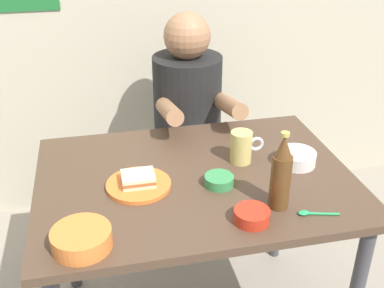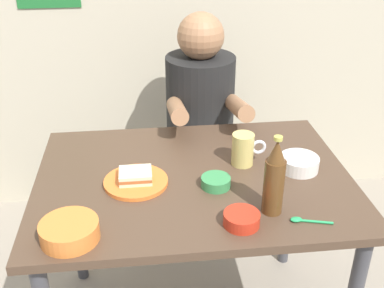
{
  "view_description": "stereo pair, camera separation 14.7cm",
  "coord_description": "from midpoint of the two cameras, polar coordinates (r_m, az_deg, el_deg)",
  "views": [
    {
      "loc": [
        -0.31,
        -1.36,
        1.61
      ],
      "look_at": [
        0.0,
        0.05,
        0.84
      ],
      "focal_mm": 43.78,
      "sensor_mm": 36.0,
      "label": 1
    },
    {
      "loc": [
        -0.17,
        -1.39,
        1.61
      ],
      "look_at": [
        0.0,
        0.05,
        0.84
      ],
      "focal_mm": 43.78,
      "sensor_mm": 36.0,
      "label": 2
    }
  ],
  "objects": [
    {
      "name": "beer_mug",
      "position": [
        1.71,
        3.65,
        -0.4
      ],
      "size": [
        0.13,
        0.08,
        0.12
      ],
      "color": "#D1BC66",
      "rests_on": "dining_table"
    },
    {
      "name": "rice_bowl_white",
      "position": [
        1.73,
        10.27,
        -1.67
      ],
      "size": [
        0.14,
        0.14,
        0.05
      ],
      "color": "silver",
      "rests_on": "dining_table"
    },
    {
      "name": "person_seated",
      "position": [
        2.2,
        -2.42,
        5.35
      ],
      "size": [
        0.33,
        0.56,
        0.72
      ],
      "color": "black",
      "rests_on": "stool"
    },
    {
      "name": "sauce_bowl_chili",
      "position": [
        1.42,
        4.35,
        -8.73
      ],
      "size": [
        0.11,
        0.11,
        0.04
      ],
      "color": "red",
      "rests_on": "dining_table"
    },
    {
      "name": "soup_bowl_orange",
      "position": [
        1.38,
        -16.37,
        -11.02
      ],
      "size": [
        0.17,
        0.17,
        0.05
      ],
      "color": "orange",
      "rests_on": "dining_table"
    },
    {
      "name": "sandwich",
      "position": [
        1.59,
        -9.22,
        -4.25
      ],
      "size": [
        0.11,
        0.09,
        0.04
      ],
      "color": "beige",
      "rests_on": "plate_orange"
    },
    {
      "name": "dining_table",
      "position": [
        1.7,
        -2.13,
        -6.6
      ],
      "size": [
        1.1,
        0.8,
        0.74
      ],
      "color": "#4C3828",
      "rests_on": "ground"
    },
    {
      "name": "spoon",
      "position": [
        1.48,
        11.53,
        -8.35
      ],
      "size": [
        0.13,
        0.04,
        0.01
      ],
      "color": "#26A559",
      "rests_on": "dining_table"
    },
    {
      "name": "plate_orange",
      "position": [
        1.6,
        -9.15,
        -5.01
      ],
      "size": [
        0.22,
        0.22,
        0.01
      ],
      "primitive_type": "cylinder",
      "color": "orange",
      "rests_on": "dining_table"
    },
    {
      "name": "dip_bowl_green",
      "position": [
        1.59,
        0.67,
        -4.49
      ],
      "size": [
        0.1,
        0.1,
        0.03
      ],
      "color": "#388C4C",
      "rests_on": "dining_table"
    },
    {
      "name": "stool",
      "position": [
        2.4,
        -2.27,
        -3.77
      ],
      "size": [
        0.34,
        0.34,
        0.45
      ],
      "color": "#4C4C51",
      "rests_on": "ground"
    },
    {
      "name": "beer_bottle",
      "position": [
        1.44,
        7.96,
        -3.74
      ],
      "size": [
        0.06,
        0.06,
        0.26
      ],
      "color": "#593819",
      "rests_on": "dining_table"
    }
  ]
}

